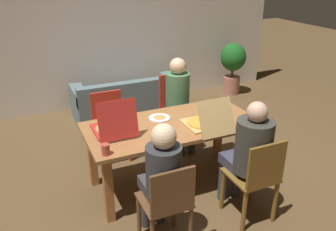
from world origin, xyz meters
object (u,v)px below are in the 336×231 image
Objects in this scene: couch at (130,102)px; dining_table at (172,133)px; drinking_glass_1 at (106,150)px; pizza_box_1 at (113,127)px; chair_0 at (175,109)px; plate_1 at (220,110)px; chair_3 at (110,122)px; chair_2 at (168,203)px; plate_0 at (160,118)px; chair_1 at (256,178)px; person_2 at (161,174)px; person_0 at (179,97)px; potted_plant at (233,63)px; pizza_box_0 at (205,122)px; person_1 at (249,149)px; drinking_glass_0 at (166,135)px.

dining_table is at bearing -95.06° from couch.
pizza_box_1 is at bearing 65.27° from drinking_glass_1.
chair_0 reaches higher than plate_1.
chair_0 is at bearing -0.46° from chair_3.
plate_0 is (0.40, 1.12, 0.27)m from chair_2.
chair_0 is at bearing -75.71° from couch.
chair_1 is at bearing -41.77° from pizza_box_1.
person_0 is at bearing 59.29° from person_2.
plate_1 is 2.78m from potted_plant.
chair_0 is 1.78× the size of pizza_box_0.
plate_1 is 1.86× the size of drinking_glass_1.
couch is (-0.29, 2.96, -0.24)m from chair_1.
drinking_glass_1 reaches higher than dining_table.
person_1 reaches higher than plate_0.
pizza_box_1 is at bearing -147.24° from person_0.
drinking_glass_0 is (-0.69, 0.43, 0.10)m from person_1.
chair_3 reaches higher than couch.
pizza_box_1 is (-1.11, 0.85, 0.09)m from person_1.
pizza_box_1 is 4.53× the size of drinking_glass_1.
chair_0 is 2.03× the size of pizza_box_1.
dining_table is 0.91m from person_1.
chair_0 is 0.82× the size of person_2.
drinking_glass_0 is at bearing 67.14° from chair_2.
person_2 is 1.46m from plate_1.
person_0 is 1.38m from couch.
person_0 is 2.59× the size of pizza_box_1.
person_2 reaches higher than dining_table.
person_1 is 0.97m from chair_2.
pizza_box_1 reaches higher than potted_plant.
dining_table is at bearing -63.24° from chair_3.
plate_0 is (0.40, -0.73, 0.30)m from chair_3.
person_1 is 5.11× the size of plate_0.
plate_0 is (-0.07, 0.19, 0.12)m from dining_table.
dining_table is at bearing 57.76° from drinking_glass_0.
chair_2 is (-0.93, -1.71, -0.24)m from person_0.
person_1 is 9.07× the size of drinking_glass_0.
chair_2 is at bearing -112.86° from drinking_glass_0.
potted_plant is (1.90, 3.24, 0.10)m from chair_1.
plate_1 is 0.20× the size of potted_plant.
chair_1 is 2.07m from chair_3.
drinking_glass_1 is (-1.30, 0.56, 0.32)m from chair_1.
person_0 is at bearing 80.16° from pizza_box_0.
person_0 is at bearing 41.15° from drinking_glass_1.
drinking_glass_0 is (0.24, -1.27, 0.35)m from chair_3.
drinking_glass_0 is (-0.69, -1.26, 0.33)m from chair_0.
drinking_glass_0 is 0.14× the size of potted_plant.
person_0 reaches higher than drinking_glass_1.
pizza_box_1 is at bearing 174.15° from dining_table.
pizza_box_0 is 2.32m from couch.
drinking_glass_1 is at bearing -178.99° from drinking_glass_0.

